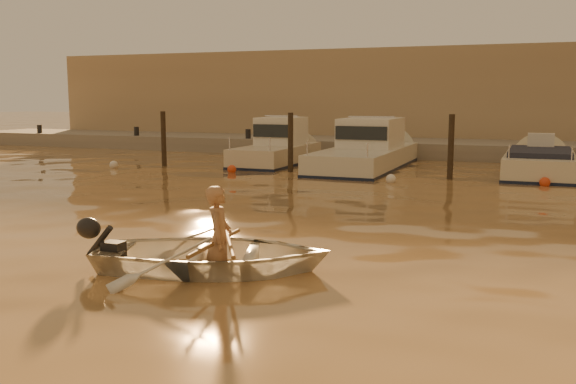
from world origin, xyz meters
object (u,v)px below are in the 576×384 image
at_px(dinghy, 213,254).
at_px(moored_boat_2, 366,150).
at_px(person, 219,239).
at_px(moored_boat_3, 539,168).
at_px(moored_boat_1, 276,147).
at_px(waterfront_building, 492,99).

relative_size(dinghy, moored_boat_2, 0.43).
height_order(person, moored_boat_3, person).
height_order(person, moored_boat_2, moored_boat_2).
height_order(dinghy, moored_boat_1, moored_boat_1).
xyz_separation_m(dinghy, moored_boat_1, (-4.94, 14.23, 0.39)).
bearing_deg(moored_boat_2, moored_boat_3, 0.00).
bearing_deg(waterfront_building, moored_boat_2, -107.50).
xyz_separation_m(dinghy, moored_boat_3, (4.36, 14.23, -0.01)).
height_order(moored_boat_2, moored_boat_3, moored_boat_2).
xyz_separation_m(person, moored_boat_2, (-1.56, 14.20, 0.15)).
xyz_separation_m(person, waterfront_building, (1.91, 25.20, 1.92)).
bearing_deg(moored_boat_1, person, -70.47).
bearing_deg(moored_boat_3, waterfront_building, 102.11).
bearing_deg(person, moored_boat_3, -34.58).
height_order(dinghy, moored_boat_2, moored_boat_2).
relative_size(person, moored_boat_3, 0.26).
xyz_separation_m(person, moored_boat_1, (-5.04, 14.20, 0.15)).
bearing_deg(dinghy, moored_boat_3, -34.90).
bearing_deg(waterfront_building, moored_boat_1, -122.27).
bearing_deg(moored_boat_2, person, -83.73).
bearing_deg(person, moored_boat_2, -11.58).
bearing_deg(waterfront_building, moored_boat_3, -77.89).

